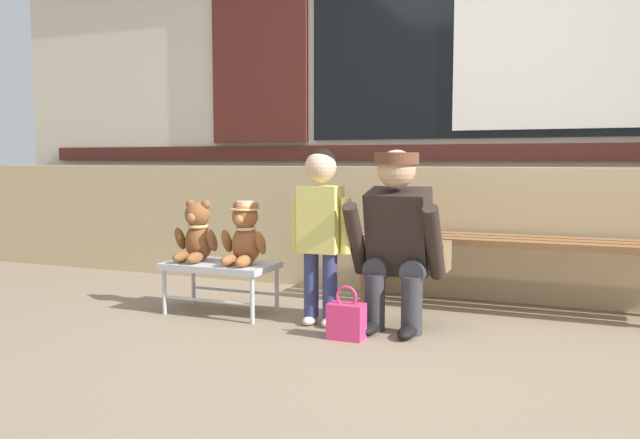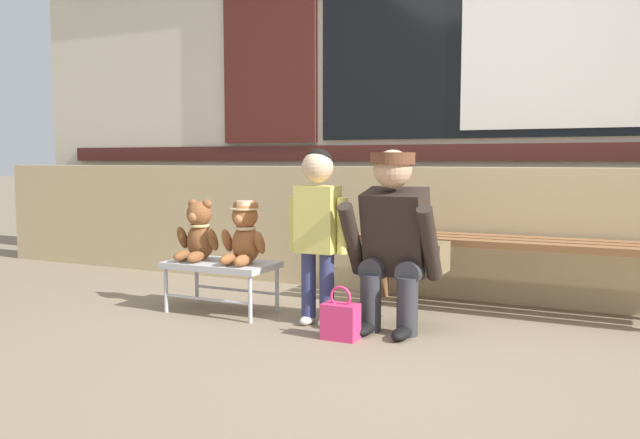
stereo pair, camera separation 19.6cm
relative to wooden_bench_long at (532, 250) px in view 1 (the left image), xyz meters
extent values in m
plane|color=#84725B|center=(-0.51, -1.06, -0.37)|extent=(60.00, 60.00, 0.00)
cube|color=tan|center=(-0.51, 0.37, 0.05)|extent=(8.08, 0.25, 0.85)
cube|color=beige|center=(-0.51, 0.89, 1.25)|extent=(8.24, 0.20, 3.24)
cube|color=#471E19|center=(-0.51, 0.77, 0.58)|extent=(7.58, 0.04, 0.12)
cube|color=black|center=(-0.51, 0.78, 1.38)|extent=(2.40, 0.03, 1.40)
cube|color=white|center=(0.03, 0.76, 1.38)|extent=(1.32, 0.02, 1.29)
cube|color=#4C1E19|center=(-2.19, 0.77, 1.38)|extent=(0.84, 0.05, 1.43)
cube|color=brown|center=(0.00, -0.14, 0.05)|extent=(2.10, 0.11, 0.04)
cube|color=brown|center=(0.00, 0.00, 0.05)|extent=(2.10, 0.11, 0.04)
cube|color=brown|center=(0.00, 0.14, 0.05)|extent=(2.10, 0.11, 0.04)
cylinder|color=brown|center=(-0.97, -0.14, -0.17)|extent=(0.07, 0.07, 0.40)
cylinder|color=brown|center=(-0.97, 0.14, -0.17)|extent=(0.07, 0.07, 0.40)
cube|color=#BCBCC1|center=(-1.67, -0.71, -0.09)|extent=(0.64, 0.36, 0.04)
cylinder|color=#BCBCC1|center=(-1.96, -0.86, -0.24)|extent=(0.02, 0.02, 0.26)
cylinder|color=#BCBCC1|center=(-1.96, -0.56, -0.24)|extent=(0.02, 0.02, 0.26)
cylinder|color=#BCBCC1|center=(-1.38, -0.86, -0.24)|extent=(0.02, 0.02, 0.26)
cylinder|color=#BCBCC1|center=(-1.38, -0.56, -0.24)|extent=(0.02, 0.02, 0.26)
cylinder|color=#BCBCC1|center=(-1.67, -0.86, -0.27)|extent=(0.58, 0.02, 0.02)
cylinder|color=#BCBCC1|center=(-1.67, -0.56, -0.27)|extent=(0.58, 0.02, 0.02)
ellipsoid|color=brown|center=(-1.83, -0.69, 0.04)|extent=(0.17, 0.14, 0.22)
sphere|color=brown|center=(-1.83, -0.70, 0.20)|extent=(0.15, 0.15, 0.15)
sphere|color=#AE6E42|center=(-1.83, -0.75, 0.19)|extent=(0.06, 0.06, 0.06)
sphere|color=brown|center=(-1.89, -0.69, 0.26)|extent=(0.06, 0.06, 0.06)
ellipsoid|color=brown|center=(-1.94, -0.72, 0.06)|extent=(0.06, 0.11, 0.16)
ellipsoid|color=brown|center=(-1.88, -0.80, -0.04)|extent=(0.06, 0.15, 0.06)
sphere|color=brown|center=(-1.78, -0.69, 0.26)|extent=(0.06, 0.06, 0.06)
ellipsoid|color=brown|center=(-1.72, -0.72, 0.06)|extent=(0.06, 0.11, 0.16)
ellipsoid|color=brown|center=(-1.79, -0.80, -0.04)|extent=(0.06, 0.15, 0.06)
torus|color=#D6B775|center=(-1.83, -0.69, 0.13)|extent=(0.13, 0.13, 0.02)
ellipsoid|color=#93562D|center=(-1.51, -0.69, 0.04)|extent=(0.17, 0.14, 0.22)
sphere|color=#93562D|center=(-1.51, -0.70, 0.20)|extent=(0.15, 0.15, 0.15)
sphere|color=#C87B48|center=(-1.51, -0.75, 0.19)|extent=(0.06, 0.06, 0.06)
sphere|color=#93562D|center=(-1.57, -0.69, 0.26)|extent=(0.06, 0.06, 0.06)
ellipsoid|color=#93562D|center=(-1.62, -0.72, 0.06)|extent=(0.06, 0.11, 0.16)
ellipsoid|color=#93562D|center=(-1.56, -0.80, -0.04)|extent=(0.06, 0.15, 0.06)
sphere|color=#93562D|center=(-1.46, -0.69, 0.26)|extent=(0.06, 0.06, 0.06)
ellipsoid|color=#93562D|center=(-1.40, -0.72, 0.06)|extent=(0.06, 0.11, 0.16)
ellipsoid|color=#93562D|center=(-1.47, -0.80, -0.04)|extent=(0.06, 0.15, 0.06)
torus|color=beige|center=(-1.51, -0.69, 0.13)|extent=(0.13, 0.13, 0.02)
cylinder|color=beige|center=(-1.51, -0.69, 0.24)|extent=(0.17, 0.17, 0.01)
cylinder|color=beige|center=(-1.51, -0.69, 0.27)|extent=(0.10, 0.10, 0.04)
cylinder|color=navy|center=(-1.09, -0.73, -0.15)|extent=(0.08, 0.08, 0.36)
ellipsoid|color=silver|center=(-1.09, -0.75, -0.35)|extent=(0.07, 0.12, 0.05)
cylinder|color=navy|center=(-0.98, -0.73, -0.15)|extent=(0.08, 0.08, 0.36)
ellipsoid|color=silver|center=(-0.98, -0.75, -0.35)|extent=(0.07, 0.12, 0.05)
cube|color=#DBD166|center=(-1.03, -0.73, 0.21)|extent=(0.22, 0.15, 0.36)
cylinder|color=#DBD166|center=(-1.18, -0.73, 0.18)|extent=(0.06, 0.06, 0.30)
cylinder|color=#DBD166|center=(-0.89, -0.73, 0.18)|extent=(0.06, 0.06, 0.30)
sphere|color=#DBB28E|center=(-1.03, -0.73, 0.49)|extent=(0.17, 0.17, 0.17)
sphere|color=black|center=(-1.03, -0.72, 0.51)|extent=(0.16, 0.16, 0.16)
cylinder|color=#333338|center=(-0.72, -0.73, -0.22)|extent=(0.11, 0.11, 0.30)
cylinder|color=#333338|center=(-0.72, -0.59, -0.05)|extent=(0.13, 0.32, 0.13)
ellipsoid|color=black|center=(-0.72, -0.81, -0.34)|extent=(0.09, 0.20, 0.06)
cylinder|color=#333338|center=(-0.52, -0.73, -0.22)|extent=(0.11, 0.11, 0.30)
cylinder|color=#333338|center=(-0.52, -0.59, -0.05)|extent=(0.13, 0.32, 0.13)
ellipsoid|color=black|center=(-0.52, -0.81, -0.34)|extent=(0.09, 0.20, 0.06)
cube|color=#2D231E|center=(-0.62, -0.62, 0.15)|extent=(0.32, 0.30, 0.47)
cylinder|color=#2D231E|center=(-0.83, -0.72, 0.11)|extent=(0.08, 0.28, 0.40)
cylinder|color=#2D231E|center=(-0.41, -0.72, 0.11)|extent=(0.08, 0.28, 0.40)
sphere|color=tan|center=(-0.62, -0.69, 0.48)|extent=(0.20, 0.20, 0.20)
cylinder|color=brown|center=(-0.62, -0.69, 0.53)|extent=(0.23, 0.23, 0.06)
cube|color=brown|center=(-0.43, -0.53, 0.01)|extent=(0.10, 0.22, 0.16)
cube|color=#E53370|center=(-0.80, -0.94, -0.28)|extent=(0.18, 0.11, 0.18)
torus|color=#E53370|center=(-0.80, -0.94, -0.16)|extent=(0.11, 0.01, 0.11)
camera|label=1|loc=(0.30, -3.94, 0.52)|focal=36.47mm
camera|label=2|loc=(0.48, -3.86, 0.52)|focal=36.47mm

